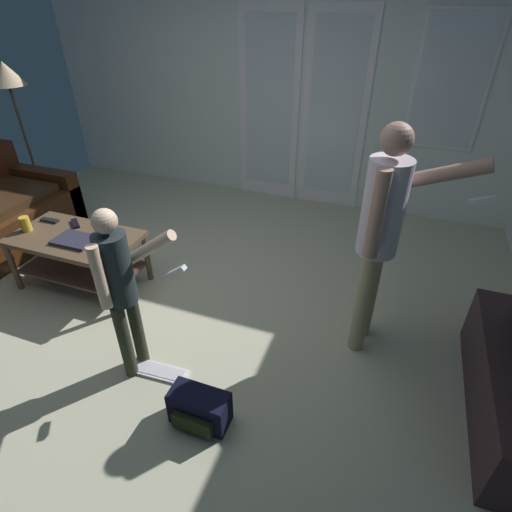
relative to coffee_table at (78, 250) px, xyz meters
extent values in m
cube|color=#B3B195|center=(0.90, 0.01, -0.37)|extent=(5.68, 4.92, 0.02)
cube|color=silver|center=(0.90, 2.44, 0.98)|extent=(5.68, 0.06, 2.68)
cube|color=white|center=(0.90, 2.40, 0.69)|extent=(0.72, 0.02, 2.16)
cube|color=silver|center=(0.90, 2.39, 0.74)|extent=(0.56, 0.01, 1.86)
cube|color=white|center=(1.67, 2.40, 0.69)|extent=(0.72, 0.02, 2.16)
cube|color=silver|center=(1.67, 2.39, 0.74)|extent=(0.56, 0.01, 1.86)
cube|color=white|center=(2.77, 2.40, 1.10)|extent=(0.70, 0.02, 1.28)
cube|color=silver|center=(2.77, 2.39, 1.10)|extent=(0.64, 0.01, 1.22)
cube|color=#412210|center=(-1.26, 0.90, -0.06)|extent=(0.95, 0.16, 0.59)
cube|color=#382414|center=(-1.23, 0.38, 0.12)|extent=(0.71, 0.81, 0.09)
cube|color=brown|center=(0.00, 0.00, 0.11)|extent=(1.07, 0.59, 0.04)
cube|color=brown|center=(0.00, 0.00, -0.19)|extent=(0.99, 0.51, 0.02)
cylinder|color=brown|center=(-0.50, -0.26, -0.13)|extent=(0.05, 0.05, 0.45)
cylinder|color=brown|center=(0.50, -0.26, -0.13)|extent=(0.05, 0.05, 0.45)
cylinder|color=brown|center=(-0.50, 0.26, -0.13)|extent=(0.05, 0.05, 0.45)
cylinder|color=brown|center=(0.50, 0.26, -0.13)|extent=(0.05, 0.05, 0.45)
cylinder|color=tan|center=(2.39, 0.06, 0.04)|extent=(0.11, 0.11, 0.79)
cylinder|color=tan|center=(2.42, 0.23, 0.04)|extent=(0.11, 0.11, 0.79)
cylinder|color=silver|center=(2.40, 0.14, 0.74)|extent=(0.26, 0.26, 0.62)
sphere|color=tan|center=(2.40, 0.14, 1.17)|extent=(0.19, 0.19, 0.19)
cylinder|color=tan|center=(2.38, -0.03, 0.78)|extent=(0.09, 0.09, 0.55)
cylinder|color=tan|center=(2.68, 0.28, 0.95)|extent=(0.55, 0.17, 0.30)
cube|color=white|center=(2.93, 0.24, 0.84)|extent=(0.14, 0.06, 0.08)
cylinder|color=#292D1F|center=(0.98, -0.73, -0.06)|extent=(0.08, 0.08, 0.60)
cylinder|color=#292D1F|center=(0.99, -0.60, -0.06)|extent=(0.08, 0.08, 0.60)
cylinder|color=#212A2E|center=(0.99, -0.66, 0.48)|extent=(0.20, 0.20, 0.47)
sphere|color=beige|center=(0.99, -0.66, 0.80)|extent=(0.14, 0.14, 0.14)
cylinder|color=beige|center=(0.98, -0.80, 0.50)|extent=(0.07, 0.07, 0.42)
cylinder|color=beige|center=(1.16, -0.54, 0.59)|extent=(0.38, 0.08, 0.30)
cube|color=white|center=(1.33, -0.54, 0.46)|extent=(0.13, 0.04, 0.11)
cylinder|color=#29282A|center=(-1.63, 1.20, -0.35)|extent=(0.26, 0.26, 0.02)
cylinder|color=brown|center=(-1.63, 1.20, 0.34)|extent=(0.03, 0.03, 1.41)
cone|color=#D1B38F|center=(-1.63, 1.20, 1.13)|extent=(0.38, 0.38, 0.24)
cube|color=black|center=(1.59, -0.89, -0.24)|extent=(0.36, 0.17, 0.23)
cube|color=black|center=(1.59, -1.00, -0.27)|extent=(0.25, 0.04, 0.12)
cube|color=white|center=(1.14, -0.66, -0.35)|extent=(0.45, 0.16, 0.02)
cube|color=silver|center=(1.14, -0.66, -0.34)|extent=(0.40, 0.12, 0.00)
cube|color=#2D2C3D|center=(0.07, -0.06, 0.15)|extent=(0.33, 0.23, 0.03)
cylinder|color=gold|center=(-0.44, -0.06, 0.20)|extent=(0.08, 0.08, 0.13)
cube|color=black|center=(-0.38, 0.14, 0.14)|extent=(0.17, 0.05, 0.02)
cube|color=black|center=(-0.13, 0.17, 0.14)|extent=(0.16, 0.15, 0.02)
camera|label=1|loc=(2.44, -2.20, 1.85)|focal=28.27mm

